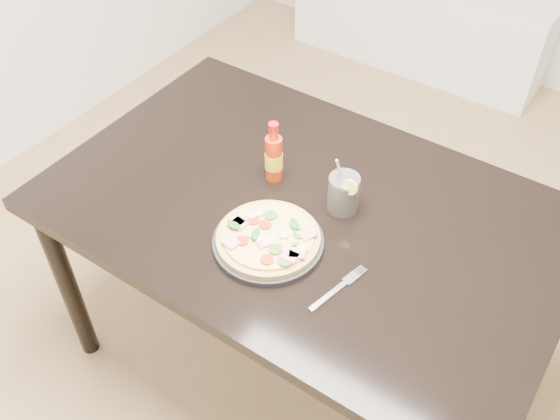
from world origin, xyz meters
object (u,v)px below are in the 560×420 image
Objects in this scene: plate at (268,242)px; cola_cup at (343,194)px; pizza at (268,237)px; fork at (340,287)px; hot_sauce_bottle at (274,157)px; dining_table at (304,226)px; media_console at (418,22)px.

plate is 0.24m from cola_cup.
plate is 1.07× the size of pizza.
pizza is at bearing -171.82° from fork.
plate is 0.22m from fork.
pizza is 0.26m from hot_sauce_bottle.
hot_sauce_bottle is (-0.13, 0.05, 0.16)m from dining_table.
pizza is (0.00, -0.17, 0.11)m from dining_table.
cola_cup is 0.93× the size of fork.
dining_table is at bearing -151.77° from cola_cup.
media_console is at bearing 107.46° from cola_cup.
plate is at bearing -90.18° from dining_table.
dining_table is 7.48× the size of fork.
hot_sauce_bottle reaches higher than plate.
media_console is (-0.53, 2.01, -0.42)m from dining_table.
media_console is (-0.53, 2.18, -0.51)m from plate.
plate is 2.30m from media_console.
pizza is 0.24m from cola_cup.
fork is (0.22, -0.02, -0.01)m from plate.
hot_sauce_bottle is 0.43m from fork.
fork is at bearing -4.87° from plate.
dining_table is 0.21m from hot_sauce_bottle.
cola_cup is (0.22, 0.00, -0.02)m from hot_sauce_bottle.
fork is (0.36, -0.24, -0.07)m from hot_sauce_bottle.
media_console is at bearing 104.74° from dining_table.
dining_table is 8.08× the size of cola_cup.
fork is (0.13, -0.24, -0.05)m from cola_cup.
pizza is 2.31m from media_console.
hot_sauce_bottle reaches higher than pizza.
plate reaches higher than media_console.
hot_sauce_bottle is 0.13× the size of media_console.
pizza reaches higher than media_console.
fork is 0.13× the size of media_console.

